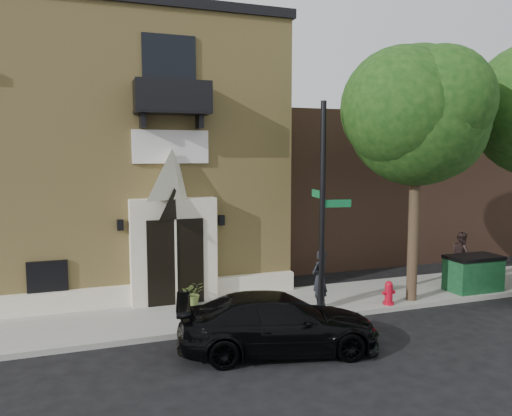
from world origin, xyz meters
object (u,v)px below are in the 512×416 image
(fire_hydrant, at_px, (389,293))
(pedestrian_far, at_px, (462,254))
(street_sign, at_px, (323,207))
(black_sedan, at_px, (278,323))
(pedestrian_near, at_px, (320,278))
(dumpster, at_px, (473,273))

(fire_hydrant, height_order, pedestrian_far, pedestrian_far)
(street_sign, relative_size, fire_hydrant, 8.32)
(pedestrian_far, bearing_deg, street_sign, 120.29)
(pedestrian_far, bearing_deg, black_sedan, 129.39)
(fire_hydrant, bearing_deg, pedestrian_far, 23.65)
(street_sign, relative_size, pedestrian_far, 3.56)
(pedestrian_near, bearing_deg, pedestrian_far, 164.08)
(black_sedan, bearing_deg, pedestrian_far, -54.96)
(pedestrian_far, bearing_deg, fire_hydrant, 129.65)
(black_sedan, bearing_deg, street_sign, -34.59)
(black_sedan, distance_m, dumpster, 8.25)
(black_sedan, height_order, street_sign, street_sign)
(black_sedan, height_order, fire_hydrant, black_sedan)
(dumpster, bearing_deg, pedestrian_near, 178.63)
(fire_hydrant, distance_m, dumpster, 3.59)
(black_sedan, xyz_separation_m, dumpster, (7.94, 2.24, 0.05))
(dumpster, distance_m, pedestrian_near, 5.64)
(street_sign, bearing_deg, dumpster, 8.51)
(dumpster, height_order, pedestrian_far, pedestrian_far)
(fire_hydrant, bearing_deg, dumpster, 6.02)
(fire_hydrant, bearing_deg, street_sign, 172.41)
(fire_hydrant, bearing_deg, black_sedan, -156.87)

